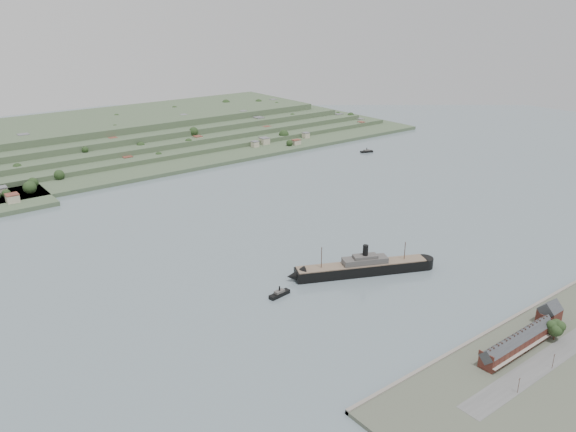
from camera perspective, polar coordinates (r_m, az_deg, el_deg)
ground at (r=417.70m, az=3.01°, el=-2.92°), size 1400.00×1400.00×0.00m
near_shore at (r=317.44m, az=26.04°, el=-13.20°), size 220.00×80.00×2.60m
terrace_row at (r=313.33m, az=22.29°, el=-11.78°), size 55.60×9.80×11.07m
gabled_building at (r=343.77m, az=25.02°, el=-8.96°), size 10.40×10.18×14.09m
far_peninsula at (r=753.52m, az=-15.20°, el=8.06°), size 760.00×309.00×30.00m
steamship at (r=373.87m, az=7.16°, el=-5.26°), size 95.27×51.11×24.37m
tugboat at (r=345.68m, az=-0.87°, el=-7.90°), size 15.19×5.74×6.67m
ferry_east at (r=688.06m, az=8.00°, el=6.53°), size 16.10×9.09×5.83m
fig_tree at (r=329.47m, az=25.61°, el=-10.21°), size 10.35×8.96×11.55m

